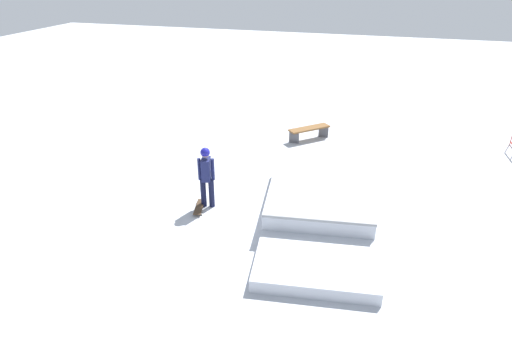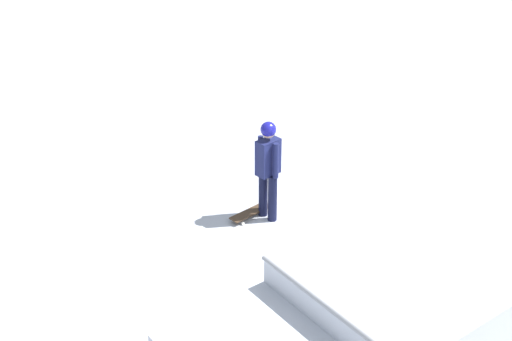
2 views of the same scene
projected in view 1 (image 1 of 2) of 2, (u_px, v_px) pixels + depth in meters
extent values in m
plane|color=#B2B7C1|center=(294.00, 207.00, 11.55)|extent=(60.00, 60.00, 0.00)
cube|color=silver|center=(319.00, 195.00, 11.42)|extent=(3.90, 3.03, 0.70)
cube|color=silver|center=(316.00, 265.00, 9.13)|extent=(2.11, 2.81, 0.30)
cylinder|color=gray|center=(318.00, 220.00, 9.68)|extent=(0.41, 2.59, 0.08)
cylinder|color=black|center=(203.00, 193.00, 11.40)|extent=(0.15, 0.15, 0.82)
cylinder|color=black|center=(212.00, 193.00, 11.40)|extent=(0.15, 0.15, 0.82)
cube|color=#191E4C|center=(206.00, 169.00, 11.08)|extent=(0.42, 0.30, 0.60)
cylinder|color=#191E4C|center=(199.00, 169.00, 11.09)|extent=(0.09, 0.09, 0.60)
cylinder|color=#191E4C|center=(213.00, 169.00, 11.08)|extent=(0.09, 0.09, 0.60)
sphere|color=tan|center=(205.00, 153.00, 10.88)|extent=(0.22, 0.22, 0.22)
sphere|color=navy|center=(205.00, 152.00, 10.87)|extent=(0.25, 0.25, 0.25)
cube|color=#3F2D1E|center=(199.00, 207.00, 11.40)|extent=(0.82, 0.38, 0.02)
cylinder|color=silver|center=(197.00, 203.00, 11.67)|extent=(0.06, 0.04, 0.06)
cylinder|color=silver|center=(205.00, 203.00, 11.66)|extent=(0.06, 0.04, 0.06)
cylinder|color=silver|center=(193.00, 214.00, 11.17)|extent=(0.06, 0.04, 0.06)
cylinder|color=silver|center=(202.00, 214.00, 11.16)|extent=(0.06, 0.04, 0.06)
cube|color=brown|center=(309.00, 128.00, 15.63)|extent=(1.39, 1.44, 0.06)
cube|color=#4C4C51|center=(294.00, 137.00, 15.47)|extent=(0.08, 0.36, 0.42)
cube|color=#4C4C51|center=(324.00, 131.00, 16.00)|extent=(0.08, 0.36, 0.42)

